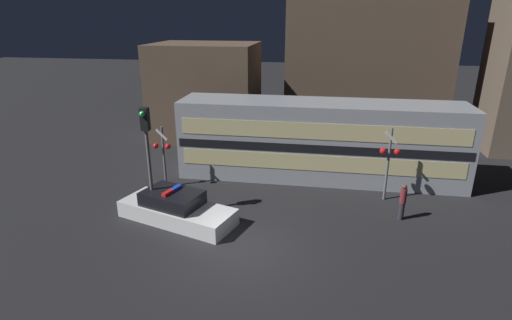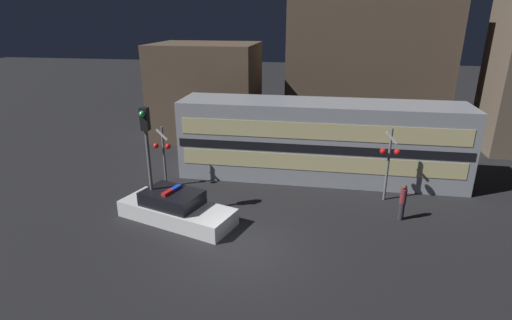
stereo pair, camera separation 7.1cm
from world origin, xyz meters
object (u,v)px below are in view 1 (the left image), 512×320
police_car (176,209)px  pedestrian (403,201)px  traffic_light_corner (147,144)px  train (320,140)px  crossing_signal_near (389,158)px

police_car → pedestrian: bearing=27.7°
traffic_light_corner → train: bearing=39.9°
pedestrian → train: bearing=130.2°
train → pedestrian: train is taller
train → pedestrian: (3.51, -4.15, -1.18)m
police_car → crossing_signal_near: 9.53m
train → traffic_light_corner: size_ratio=3.04×
pedestrian → traffic_light_corner: size_ratio=0.34×
train → police_car: bearing=-134.8°
police_car → traffic_light_corner: (-1.04, 0.11, 2.73)m
train → police_car: train is taller
train → traffic_light_corner: (-6.74, -5.63, 1.25)m
train → traffic_light_corner: traffic_light_corner is taller
pedestrian → crossing_signal_near: crossing_signal_near is taller
train → crossing_signal_near: 3.89m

